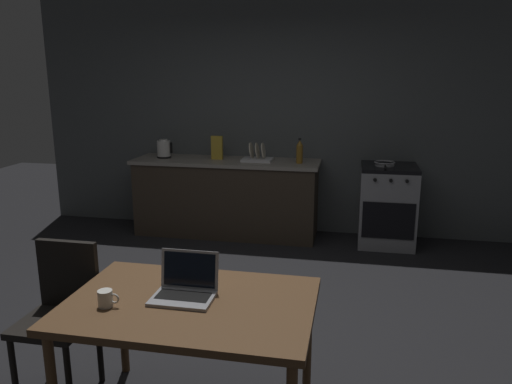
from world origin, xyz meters
The scene contains 13 objects.
ground_plane centered at (0.00, 0.00, 0.00)m, with size 12.00×12.00×0.00m, color black.
back_wall centered at (0.30, 2.60, 1.38)m, with size 6.40×0.10×2.76m, color #505456.
kitchen_counter centered at (-0.51, 2.25, 0.45)m, with size 2.16×0.64×0.89m.
stove_oven centered at (1.33, 2.24, 0.45)m, with size 0.60×0.62×0.89m.
dining_table centered at (0.14, -0.98, 0.66)m, with size 1.29×0.87×0.72m.
chair centered at (-0.71, -0.83, 0.53)m, with size 0.40×0.40×0.91m.
laptop centered at (0.10, -0.94, 0.77)m, with size 0.32×0.26×0.23m.
electric_kettle centered at (-1.26, 2.25, 1.00)m, with size 0.19×0.16×0.22m.
bottle centered at (0.35, 2.20, 1.02)m, with size 0.07×0.07×0.28m.
frying_pan centered at (1.27, 2.22, 0.92)m, with size 0.22×0.40×0.05m.
coffee_mug centered at (-0.25, -1.12, 0.77)m, with size 0.11×0.08×0.09m.
cereal_box centered at (-0.62, 2.27, 1.03)m, with size 0.13×0.05×0.27m.
dish_rack centered at (-0.14, 2.25, 0.94)m, with size 0.34×0.26×0.21m.
Camera 1 is at (0.94, -3.24, 1.88)m, focal length 34.86 mm.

